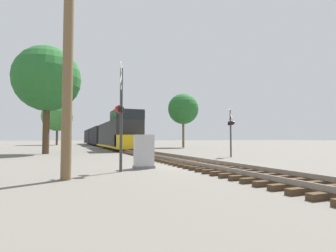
{
  "coord_description": "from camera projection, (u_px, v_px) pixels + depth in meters",
  "views": [
    {
      "loc": [
        -6.34,
        -11.8,
        1.38
      ],
      "look_at": [
        0.12,
        4.66,
        2.24
      ],
      "focal_mm": 28.0,
      "sensor_mm": 36.0,
      "label": 1
    }
  ],
  "objects": [
    {
      "name": "ground_plane",
      "position": [
        199.0,
        166.0,
        13.22
      ],
      "size": [
        400.0,
        400.0,
        0.0
      ],
      "primitive_type": "plane",
      "color": "#666059"
    },
    {
      "name": "rail_track_bed",
      "position": [
        199.0,
        163.0,
        13.23
      ],
      "size": [
        2.6,
        160.0,
        0.31
      ],
      "color": "#42301E",
      "rests_on": "ground"
    },
    {
      "name": "freight_train",
      "position": [
        102.0,
        136.0,
        49.03
      ],
      "size": [
        3.1,
        50.71,
        4.51
      ],
      "color": "#232326",
      "rests_on": "ground"
    },
    {
      "name": "crossing_signal_near",
      "position": [
        121.0,
        112.0,
        11.01
      ],
      "size": [
        0.55,
        1.01,
        4.55
      ],
      "rotation": [
        0.0,
        0.0,
        -1.85
      ],
      "color": "#333333",
      "rests_on": "ground"
    },
    {
      "name": "crossing_signal_far",
      "position": [
        231.0,
        126.0,
        19.76
      ],
      "size": [
        0.59,
        1.0,
        3.71
      ],
      "rotation": [
        0.0,
        0.0,
        1.24
      ],
      "color": "#333333",
      "rests_on": "ground"
    },
    {
      "name": "relay_cabinet",
      "position": [
        144.0,
        152.0,
        12.2
      ],
      "size": [
        0.97,
        0.52,
        1.57
      ],
      "color": "slate",
      "rests_on": "ground"
    },
    {
      "name": "utility_pole",
      "position": [
        68.0,
        61.0,
        8.93
      ],
      "size": [
        1.8,
        0.34,
        7.9
      ],
      "color": "brown",
      "rests_on": "ground"
    },
    {
      "name": "tree_far_right",
      "position": [
        47.0,
        79.0,
        24.05
      ],
      "size": [
        5.96,
        5.96,
        9.88
      ],
      "color": "#473521",
      "rests_on": "ground"
    },
    {
      "name": "tree_mid_background",
      "position": [
        183.0,
        109.0,
        41.27
      ],
      "size": [
        4.82,
        4.82,
        8.49
      ],
      "color": "brown",
      "rests_on": "ground"
    },
    {
      "name": "tree_deep_background",
      "position": [
        57.0,
        116.0,
        57.55
      ],
      "size": [
        6.58,
        6.58,
        9.64
      ],
      "color": "brown",
      "rests_on": "ground"
    }
  ]
}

